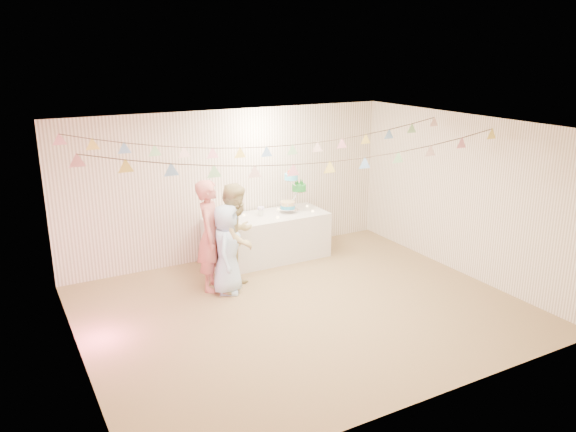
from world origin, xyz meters
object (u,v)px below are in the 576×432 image
person_adult_b (237,237)px  person_adult_a (211,235)px  person_child (227,249)px  table (267,237)px  cake_stand (293,194)px

person_adult_b → person_adult_a: bearing=115.2°
person_child → table: bearing=-16.4°
table → person_adult_a: person_adult_a is taller
cake_stand → person_child: 2.01m
cake_stand → person_adult_b: 1.79m
cake_stand → person_adult_b: bearing=-148.1°
person_child → person_adult_a: bearing=66.7°
person_adult_b → table: bearing=5.0°
table → person_adult_b: (-0.95, -0.88, 0.43)m
person_adult_a → person_adult_b: (0.35, -0.18, -0.03)m
person_child → cake_stand: bearing=-25.5°
table → person_child: person_child is taller
cake_stand → person_adult_b: person_adult_b is taller
cake_stand → person_adult_a: size_ratio=0.41×
person_adult_a → person_child: size_ratio=1.24×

